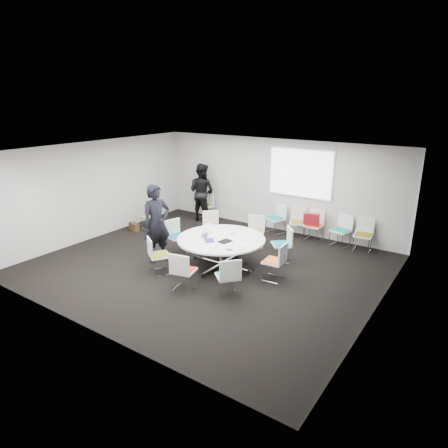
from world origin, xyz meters
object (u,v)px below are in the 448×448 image
Objects in this scene: cup at (232,233)px; laptop at (207,235)px; chair_back_e at (363,241)px; chair_ring_g at (184,278)px; chair_person_back at (205,211)px; chair_ring_c at (255,238)px; chair_back_a at (276,224)px; chair_ring_f at (159,262)px; conference_table at (221,246)px; person_back at (202,192)px; chair_ring_b at (282,251)px; maroon_bag at (150,209)px; brown_bag at (134,227)px; chair_ring_d at (212,233)px; chair_back_b at (298,228)px; chair_ring_e at (177,243)px; chair_ring_a at (274,268)px; chair_back_c at (313,231)px; chair_back_d at (340,236)px; chair_spare_left at (151,220)px; chair_ring_h at (228,284)px; person_main at (157,224)px.

laptop is at bearing -139.70° from cup.
cup is at bearing 41.77° from chair_back_e.
chair_ring_g and chair_person_back have the same top height.
chair_ring_c and chair_back_a have the same top height.
chair_ring_f is at bearing 48.58° from chair_ring_c.
person_back is at bearing 134.26° from conference_table.
chair_ring_g is at bearing 118.67° from chair_ring_b.
maroon_bag is 0.74m from brown_bag.
chair_person_back reaches higher than conference_table.
chair_back_b is (1.84, 1.78, 0.00)m from chair_ring_d.
chair_ring_e is 1.00× the size of chair_back_a.
conference_table is 1.52m from chair_ring_g.
chair_ring_e is (-0.30, -1.17, 0.00)m from chair_ring_d.
person_back is at bearing 65.49° from maroon_bag.
chair_ring_e is at bearing 85.36° from chair_ring_a.
person_back reaches higher than brown_bag.
chair_ring_g is at bearing 68.30° from chair_ring_d.
chair_back_c is at bearing -156.68° from chair_back_a.
chair_back_d is at bearing -64.73° from chair_ring_b.
chair_ring_a is at bearing 104.73° from chair_ring_e.
chair_ring_a is 5.04m from chair_spare_left.
person_main is at bearing 118.42° from chair_ring_h.
chair_ring_a is at bearing 60.44° from chair_ring_f.
chair_back_d is at bearing -70.68° from laptop.
cup is (0.03, 1.84, 0.50)m from chair_ring_g.
chair_ring_d is 1.00× the size of chair_back_d.
chair_back_a is at bearing 31.79° from brown_bag.
chair_ring_a and chair_ring_c have the same top height.
chair_ring_b and chair_ring_e have the same top height.
chair_back_c is 1.41m from chair_back_e.
maroon_bag is at bearing -103.06° from chair_ring_e.
chair_back_d is 1.00× the size of chair_back_e.
chair_ring_g is at bearing 55.75° from chair_back_e.
person_main is 6.09× the size of laptop.
chair_back_c is (1.09, 1.47, 0.00)m from chair_ring_c.
chair_ring_f reaches higher than conference_table.
chair_ring_a is 1.00× the size of chair_back_e.
chair_back_c is (1.08, 4.52, 0.00)m from chair_ring_g.
chair_ring_g is 1.00× the size of chair_back_a.
chair_person_back is 0.70m from person_back.
chair_back_d is at bearing -8.73° from chair_back_e.
person_main is 4.93× the size of maroon_bag.
chair_ring_e is 2.27m from chair_spare_left.
person_back is (-2.80, 1.26, 0.68)m from chair_ring_c.
chair_ring_f reaches higher than laptop.
maroon_bag is at bearing 68.01° from person_main.
chair_back_c is 5.02m from maroon_bag.
chair_ring_b is 1.00× the size of chair_ring_e.
chair_ring_h is 1.00× the size of chair_back_b.
chair_back_e is 1.00× the size of chair_spare_left.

